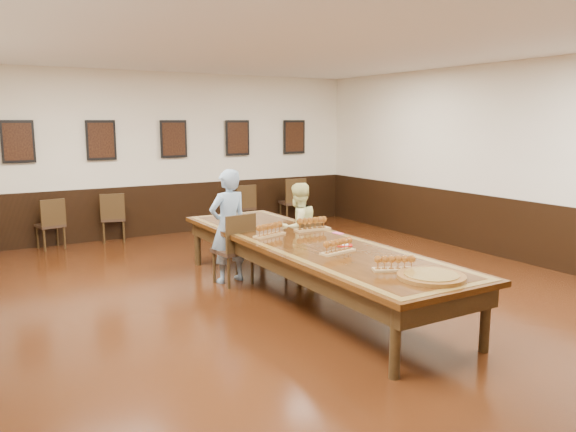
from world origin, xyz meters
TOP-DOWN VIEW (x-y plane):
  - floor at (0.00, 0.00)m, footprint 8.00×10.00m
  - ceiling at (0.00, 0.00)m, footprint 8.00×10.00m
  - wall_back at (0.00, 5.01)m, footprint 8.00×0.02m
  - wall_right at (4.01, 0.00)m, footprint 0.02×10.00m
  - chair_man at (-0.54, 1.10)m, footprint 0.53×0.57m
  - chair_woman at (0.53, 0.99)m, footprint 0.46×0.50m
  - spare_chair_a at (-2.41, 4.74)m, footprint 0.51×0.54m
  - spare_chair_b at (-1.29, 4.80)m, footprint 0.54×0.57m
  - spare_chair_c at (1.42, 4.76)m, footprint 0.47×0.51m
  - spare_chair_d at (2.56, 4.63)m, footprint 0.55×0.59m
  - person_man at (-0.55, 1.21)m, footprint 0.63×0.46m
  - person_woman at (0.52, 1.08)m, footprint 0.74×0.61m
  - pink_phone at (0.60, 0.19)m, footprint 0.10×0.16m
  - wainscoting at (0.00, 0.00)m, footprint 8.00×10.00m
  - conference_table at (0.00, 0.00)m, footprint 1.40×5.00m
  - posters at (0.00, 4.94)m, footprint 6.14×0.04m
  - flight_a at (-0.28, 0.50)m, footprint 0.50×0.28m
  - flight_b at (0.42, 0.55)m, footprint 0.52×0.19m
  - flight_c at (-0.07, -0.74)m, footprint 0.48×0.22m
  - flight_d at (-0.03, -1.66)m, footprint 0.46×0.32m
  - red_plate_grp at (0.22, -0.48)m, footprint 0.20×0.20m
  - carved_platter at (0.09, -2.06)m, footprint 0.67×0.67m

SIDE VIEW (x-z plane):
  - floor at x=0.00m, z-range -0.02..0.00m
  - chair_woman at x=0.53m, z-range 0.00..0.87m
  - spare_chair_a at x=-2.41m, z-range 0.00..0.91m
  - spare_chair_b at x=-1.29m, z-range 0.00..0.93m
  - spare_chair_c at x=1.42m, z-range 0.00..0.93m
  - wainscoting at x=0.00m, z-range 0.00..1.00m
  - chair_man at x=-0.54m, z-range 0.00..1.00m
  - spare_chair_d at x=2.56m, z-range 0.00..1.02m
  - conference_table at x=0.00m, z-range 0.23..0.99m
  - person_woman at x=0.52m, z-range 0.00..1.36m
  - pink_phone at x=0.60m, z-range 0.75..0.76m
  - red_plate_grp at x=0.22m, z-range 0.75..0.77m
  - carved_platter at x=0.09m, z-range 0.75..0.80m
  - person_man at x=-0.55m, z-range 0.00..1.60m
  - flight_d at x=-0.03m, z-range 0.74..0.91m
  - flight_c at x=-0.07m, z-range 0.74..0.92m
  - flight_a at x=-0.28m, z-range 0.74..0.92m
  - flight_b at x=0.42m, z-range 0.74..0.93m
  - wall_back at x=0.00m, z-range 0.00..3.20m
  - wall_right at x=4.01m, z-range 0.00..3.20m
  - posters at x=0.00m, z-range 1.53..2.27m
  - ceiling at x=0.00m, z-range 3.20..3.22m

